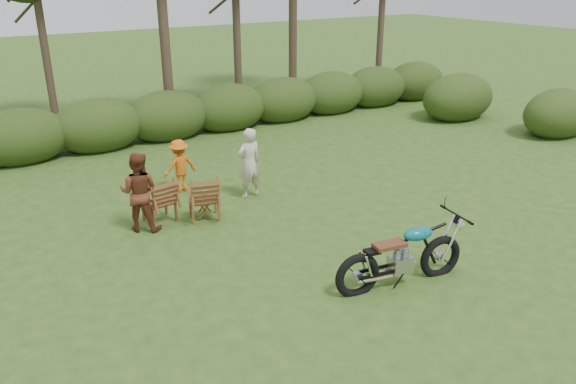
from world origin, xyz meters
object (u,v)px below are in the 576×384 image
lawn_chair_right (205,218)px  adult_b (143,229)px  lawn_chair_left (161,221)px  cup (205,193)px  adult_a (250,196)px  side_table (204,207)px  motorcycle (399,283)px  child (182,191)px

lawn_chair_right → adult_b: (-1.22, 0.20, 0.00)m
lawn_chair_left → cup: bearing=151.0°
adult_b → lawn_chair_left: bearing=-120.5°
lawn_chair_right → adult_a: size_ratio=0.60×
side_table → motorcycle: bearing=-68.8°
adult_a → child: size_ratio=1.30×
lawn_chair_left → child: size_ratio=0.76×
lawn_chair_right → child: child is taller
child → cup: bearing=79.0°
cup → adult_b: bearing=172.7°
lawn_chair_left → adult_b: (-0.42, -0.18, 0.00)m
lawn_chair_right → lawn_chair_left: (-0.79, 0.38, 0.00)m
motorcycle → adult_a: 4.49m
adult_b → child: adult_b is taller
lawn_chair_right → adult_a: (1.33, 0.53, 0.00)m
lawn_chair_left → cup: (0.85, -0.34, 0.53)m
lawn_chair_left → side_table: bearing=149.3°
motorcycle → lawn_chair_left: bearing=128.2°
adult_a → adult_b: adult_a is taller
motorcycle → side_table: bearing=120.9°
lawn_chair_right → cup: cup is taller
cup → adult_a: bearing=21.1°
lawn_chair_right → child: bearing=-80.0°
cup → adult_a: (1.28, 0.49, -0.53)m
adult_b → cup: bearing=-150.6°
adult_a → lawn_chair_left: bearing=-0.1°
lawn_chair_left → lawn_chair_right: bearing=147.4°
lawn_chair_left → adult_a: bearing=177.0°
motorcycle → side_table: motorcycle is taller
motorcycle → adult_b: 5.00m
lawn_chair_left → adult_b: adult_b is taller
lawn_chair_left → adult_a: 2.13m
cup → child: (0.14, 1.63, -0.53)m
adult_a → child: bearing=-49.1°
lawn_chair_right → child: size_ratio=0.78×
adult_b → child: (1.41, 1.47, 0.00)m
motorcycle → cup: motorcycle is taller
lawn_chair_right → lawn_chair_left: 0.88m
adult_b → child: 2.04m
adult_a → adult_b: size_ratio=1.01×
lawn_chair_left → child: (0.99, 1.29, 0.00)m
motorcycle → lawn_chair_right: (-1.56, 3.96, 0.00)m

